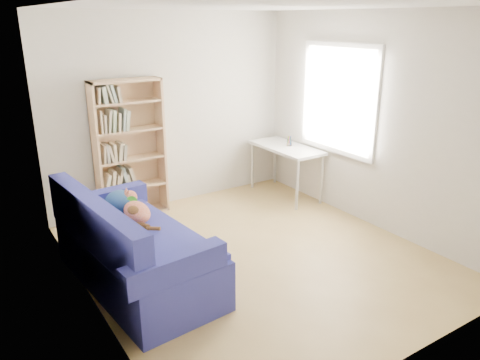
# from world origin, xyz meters

# --- Properties ---
(ground) EXTENTS (4.00, 4.00, 0.00)m
(ground) POSITION_xyz_m (0.00, 0.00, 0.00)
(ground) COLOR #A6864B
(ground) RESTS_ON ground
(room_shell) EXTENTS (3.54, 4.04, 2.62)m
(room_shell) POSITION_xyz_m (0.10, 0.03, 1.64)
(room_shell) COLOR silver
(room_shell) RESTS_ON ground
(sofa) EXTENTS (1.10, 2.03, 0.96)m
(sofa) POSITION_xyz_m (-1.31, 0.19, 0.36)
(sofa) COLOR navy
(sofa) RESTS_ON ground
(bookshelf) EXTENTS (0.89, 0.28, 1.79)m
(bookshelf) POSITION_xyz_m (-0.68, 1.85, 0.82)
(bookshelf) COLOR tan
(bookshelf) RESTS_ON ground
(desk) EXTENTS (0.54, 1.17, 0.75)m
(desk) POSITION_xyz_m (1.46, 1.31, 0.67)
(desk) COLOR white
(desk) RESTS_ON ground
(pen_cup) EXTENTS (0.08, 0.08, 0.15)m
(pen_cup) POSITION_xyz_m (1.51, 1.31, 0.80)
(pen_cup) COLOR white
(pen_cup) RESTS_ON desk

